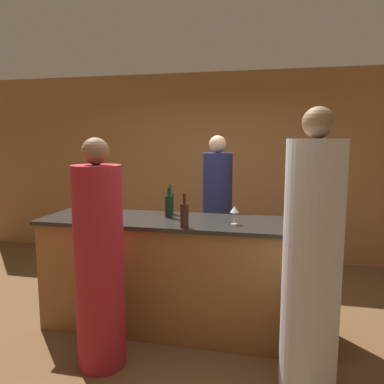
# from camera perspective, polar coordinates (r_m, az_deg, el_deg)

# --- Properties ---
(ground_plane) EXTENTS (14.00, 14.00, 0.00)m
(ground_plane) POSITION_cam_1_polar(r_m,az_deg,el_deg) (3.86, -1.69, -19.88)
(ground_plane) COLOR brown
(back_wall) EXTENTS (8.00, 0.06, 2.80)m
(back_wall) POSITION_cam_1_polar(r_m,az_deg,el_deg) (5.71, 4.03, 3.86)
(back_wall) COLOR olive
(back_wall) RESTS_ON ground_plane
(bar_counter) EXTENTS (2.66, 0.75, 1.07)m
(bar_counter) POSITION_cam_1_polar(r_m,az_deg,el_deg) (3.65, -1.73, -12.42)
(bar_counter) COLOR brown
(bar_counter) RESTS_ON ground_plane
(bartender) EXTENTS (0.34, 0.34, 1.85)m
(bartender) POSITION_cam_1_polar(r_m,az_deg,el_deg) (4.27, 3.81, -4.78)
(bartender) COLOR #1E234C
(bartender) RESTS_ON ground_plane
(guest_0) EXTENTS (0.39, 0.39, 2.02)m
(guest_0) POSITION_cam_1_polar(r_m,az_deg,el_deg) (2.71, 17.77, -11.08)
(guest_0) COLOR #B2B2B7
(guest_0) RESTS_ON ground_plane
(guest_1) EXTENTS (0.38, 0.38, 1.82)m
(guest_1) POSITION_cam_1_polar(r_m,az_deg,el_deg) (3.07, -13.94, -10.59)
(guest_1) COLOR maroon
(guest_1) RESTS_ON ground_plane
(wine_bottle_0) EXTENTS (0.07, 0.07, 0.29)m
(wine_bottle_0) POSITION_cam_1_polar(r_m,az_deg,el_deg) (3.16, -1.17, -3.50)
(wine_bottle_0) COLOR black
(wine_bottle_0) RESTS_ON bar_counter
(wine_bottle_1) EXTENTS (0.07, 0.07, 0.30)m
(wine_bottle_1) POSITION_cam_1_polar(r_m,az_deg,el_deg) (3.78, -3.32, -1.59)
(wine_bottle_1) COLOR #19381E
(wine_bottle_1) RESTS_ON bar_counter
(wine_bottle_2) EXTENTS (0.08, 0.08, 0.29)m
(wine_bottle_2) POSITION_cam_1_polar(r_m,az_deg,el_deg) (3.60, -3.56, -2.12)
(wine_bottle_2) COLOR black
(wine_bottle_2) RESTS_ON bar_counter
(wine_glass_0) EXTENTS (0.08, 0.08, 0.16)m
(wine_glass_0) POSITION_cam_1_polar(r_m,az_deg,el_deg) (3.30, 6.48, -2.74)
(wine_glass_0) COLOR silver
(wine_glass_0) RESTS_ON bar_counter
(wine_glass_1) EXTENTS (0.06, 0.06, 0.17)m
(wine_glass_1) POSITION_cam_1_polar(r_m,az_deg,el_deg) (3.23, 17.95, -3.37)
(wine_glass_1) COLOR silver
(wine_glass_1) RESTS_ON bar_counter
(wine_glass_2) EXTENTS (0.07, 0.07, 0.16)m
(wine_glass_2) POSITION_cam_1_polar(r_m,az_deg,el_deg) (3.60, -12.12, -2.06)
(wine_glass_2) COLOR silver
(wine_glass_2) RESTS_ON bar_counter
(wine_glass_3) EXTENTS (0.08, 0.08, 0.18)m
(wine_glass_3) POSITION_cam_1_polar(r_m,az_deg,el_deg) (3.35, 16.33, -2.63)
(wine_glass_3) COLOR silver
(wine_glass_3) RESTS_ON bar_counter
(wine_glass_4) EXTENTS (0.06, 0.06, 0.16)m
(wine_glass_4) POSITION_cam_1_polar(r_m,az_deg,el_deg) (3.70, -16.92, -2.00)
(wine_glass_4) COLOR silver
(wine_glass_4) RESTS_ON bar_counter
(wine_glass_5) EXTENTS (0.08, 0.08, 0.17)m
(wine_glass_5) POSITION_cam_1_polar(r_m,az_deg,el_deg) (3.59, -14.26, -1.98)
(wine_glass_5) COLOR silver
(wine_glass_5) RESTS_ON bar_counter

